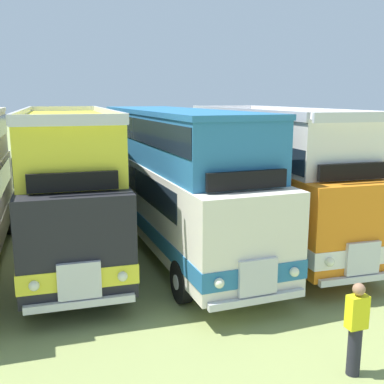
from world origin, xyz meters
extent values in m
plane|color=#8C9956|center=(0.00, 0.00, 0.00)|extent=(200.00, 200.00, 0.00)
cylinder|color=black|center=(-0.39, 3.28, 0.52)|extent=(0.31, 1.05, 1.04)
cylinder|color=silver|center=(-0.24, 3.28, 0.52)|extent=(0.03, 0.36, 0.36)
cube|color=black|center=(1.63, 0.32, 1.70)|extent=(2.90, 10.03, 2.30)
cube|color=yellow|center=(1.63, 0.32, 1.10)|extent=(2.94, 10.07, 0.44)
cube|color=#19232D|center=(1.65, 0.72, 2.30)|extent=(2.84, 7.64, 0.76)
cube|color=#19232D|center=(1.43, -4.58, 2.35)|extent=(2.20, 0.19, 0.90)
cube|color=silver|center=(1.43, -4.69, 1.10)|extent=(0.90, 0.16, 0.80)
cube|color=silver|center=(1.43, -4.72, 0.60)|extent=(2.30, 0.23, 0.16)
sphere|color=#EAEACC|center=(2.33, -4.74, 1.10)|extent=(0.22, 0.22, 0.22)
sphere|color=#EAEACC|center=(0.53, -4.67, 1.10)|extent=(0.22, 0.22, 0.22)
cube|color=yellow|center=(1.64, 0.57, 3.60)|extent=(2.77, 9.13, 1.50)
cube|color=silver|center=(1.45, -4.14, 4.40)|extent=(2.40, 0.20, 0.24)
cube|color=silver|center=(1.81, 4.59, 4.40)|extent=(2.40, 0.20, 0.24)
cube|color=silver|center=(2.84, 0.52, 4.40)|extent=(0.47, 9.03, 0.24)
cube|color=silver|center=(0.44, 0.62, 4.40)|extent=(0.47, 9.03, 0.24)
cube|color=#19232D|center=(1.64, 0.57, 3.30)|extent=(2.80, 9.03, 0.64)
cube|color=black|center=(1.45, -4.09, 3.10)|extent=(1.90, 0.20, 0.40)
cylinder|color=black|center=(2.64, -3.09, 0.52)|extent=(0.32, 1.05, 1.04)
cylinder|color=silver|center=(2.79, -3.10, 0.52)|extent=(0.03, 0.36, 0.36)
cylinder|color=black|center=(0.35, -3.00, 0.52)|extent=(0.32, 1.05, 1.04)
cylinder|color=silver|center=(0.20, -2.99, 0.52)|extent=(0.03, 0.36, 0.36)
cylinder|color=black|center=(2.91, 3.44, 0.52)|extent=(0.32, 1.05, 1.04)
cylinder|color=silver|center=(3.06, 3.43, 0.52)|extent=(0.03, 0.36, 0.36)
cylinder|color=black|center=(0.61, 3.53, 0.52)|extent=(0.32, 1.05, 1.04)
cylinder|color=silver|center=(0.46, 3.54, 0.52)|extent=(0.03, 0.36, 0.36)
cube|color=silver|center=(4.90, -0.27, 1.70)|extent=(2.80, 10.85, 2.30)
cube|color=teal|center=(4.90, -0.27, 1.10)|extent=(2.84, 10.89, 0.44)
cube|color=#19232D|center=(4.89, 0.13, 2.30)|extent=(2.77, 8.45, 0.76)
cube|color=#19232D|center=(5.05, -5.60, 2.35)|extent=(2.20, 0.16, 0.90)
cube|color=silver|center=(5.05, -5.71, 1.10)|extent=(0.90, 0.15, 0.80)
cube|color=silver|center=(5.05, -5.74, 0.60)|extent=(2.30, 0.20, 0.16)
sphere|color=#EAEACC|center=(5.95, -5.69, 1.10)|extent=(0.22, 0.22, 0.22)
sphere|color=#EAEACC|center=(4.15, -5.74, 1.10)|extent=(0.22, 0.22, 0.22)
cube|color=teal|center=(4.89, -0.02, 3.60)|extent=(2.68, 9.95, 1.50)
cube|color=teal|center=(4.89, -0.02, 4.42)|extent=(2.74, 10.05, 0.14)
cube|color=#19232D|center=(4.89, -0.02, 3.90)|extent=(2.71, 9.85, 0.68)
cube|color=black|center=(5.04, -5.11, 3.10)|extent=(1.90, 0.17, 0.40)
cylinder|color=black|center=(6.15, -4.02, 0.52)|extent=(0.31, 1.05, 1.04)
cylinder|color=silver|center=(6.30, -4.02, 0.52)|extent=(0.03, 0.36, 0.36)
cylinder|color=black|center=(3.86, -4.09, 0.52)|extent=(0.31, 1.05, 1.04)
cylinder|color=silver|center=(3.71, -4.09, 0.52)|extent=(0.03, 0.36, 0.36)
cylinder|color=black|center=(5.95, 3.36, 0.52)|extent=(0.31, 1.05, 1.04)
cylinder|color=silver|center=(6.10, 3.36, 0.52)|extent=(0.03, 0.36, 0.36)
cylinder|color=black|center=(3.65, 3.29, 0.52)|extent=(0.31, 1.05, 1.04)
cylinder|color=silver|center=(3.50, 3.29, 0.52)|extent=(0.03, 0.36, 0.36)
cube|color=orange|center=(8.16, -0.30, 1.70)|extent=(2.91, 10.28, 2.30)
cube|color=white|center=(8.16, -0.30, 1.10)|extent=(2.95, 10.32, 0.44)
cube|color=#19232D|center=(8.18, 0.10, 2.30)|extent=(2.84, 7.88, 0.76)
cube|color=#19232D|center=(7.96, -5.33, 2.35)|extent=(2.20, 0.19, 0.90)
cube|color=silver|center=(7.96, -5.44, 1.10)|extent=(0.90, 0.16, 0.80)
cube|color=silver|center=(7.96, -5.47, 0.60)|extent=(2.30, 0.23, 0.16)
sphere|color=#EAEACC|center=(7.06, -5.42, 1.10)|extent=(0.22, 0.22, 0.22)
cube|color=white|center=(8.17, -0.05, 3.60)|extent=(2.77, 9.38, 1.50)
cube|color=silver|center=(7.98, -4.89, 4.40)|extent=(2.40, 0.20, 0.24)
cube|color=silver|center=(8.34, 4.09, 4.40)|extent=(2.40, 0.20, 0.24)
cube|color=silver|center=(9.37, -0.10, 4.40)|extent=(0.48, 9.28, 0.24)
cube|color=silver|center=(6.98, 0.00, 4.40)|extent=(0.48, 9.28, 0.24)
cube|color=#19232D|center=(8.17, -0.05, 3.30)|extent=(2.81, 9.28, 0.64)
cube|color=black|center=(7.98, -4.84, 3.10)|extent=(1.90, 0.20, 0.40)
cylinder|color=black|center=(9.17, -3.84, 0.52)|extent=(0.32, 1.05, 1.04)
cylinder|color=silver|center=(9.32, -3.85, 0.52)|extent=(0.03, 0.36, 0.36)
cylinder|color=black|center=(6.87, -3.75, 0.52)|extent=(0.32, 1.05, 1.04)
cylinder|color=silver|center=(6.72, -3.74, 0.52)|extent=(0.03, 0.36, 0.36)
cylinder|color=black|center=(9.45, 2.94, 0.52)|extent=(0.32, 1.05, 1.04)
cylinder|color=silver|center=(9.60, 2.94, 0.52)|extent=(0.03, 0.36, 0.36)
cylinder|color=black|center=(7.15, 3.03, 0.52)|extent=(0.32, 1.05, 1.04)
cylinder|color=silver|center=(7.00, 3.04, 0.52)|extent=(0.03, 0.36, 0.36)
cylinder|color=#23232D|center=(5.87, -7.90, 0.45)|extent=(0.24, 0.24, 0.90)
cube|color=yellow|center=(5.87, -7.90, 1.20)|extent=(0.36, 0.22, 0.60)
sphere|color=#9E7051|center=(5.87, -7.90, 1.62)|extent=(0.22, 0.22, 0.22)
camera|label=1|loc=(0.78, -13.99, 4.86)|focal=42.98mm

